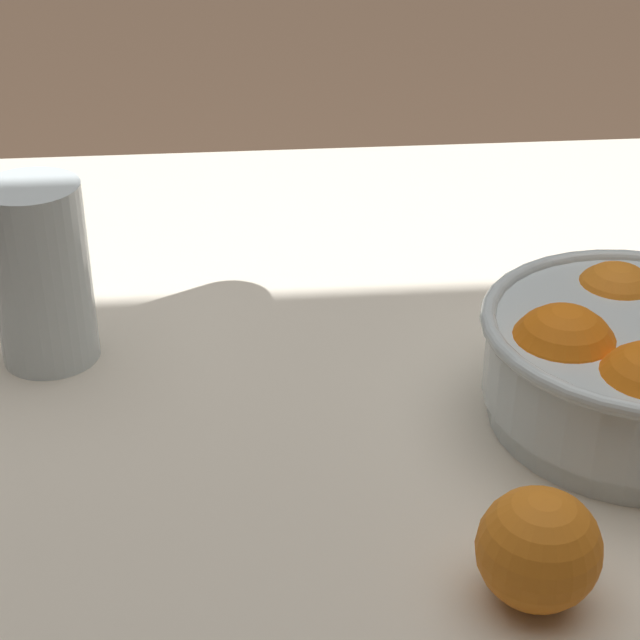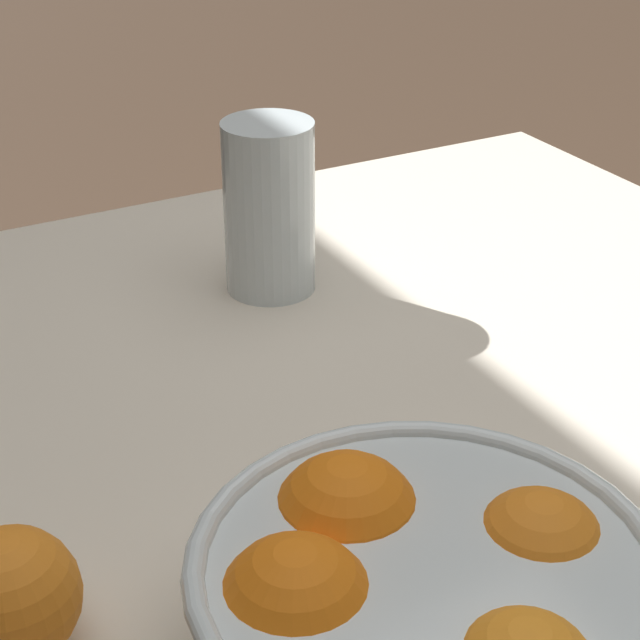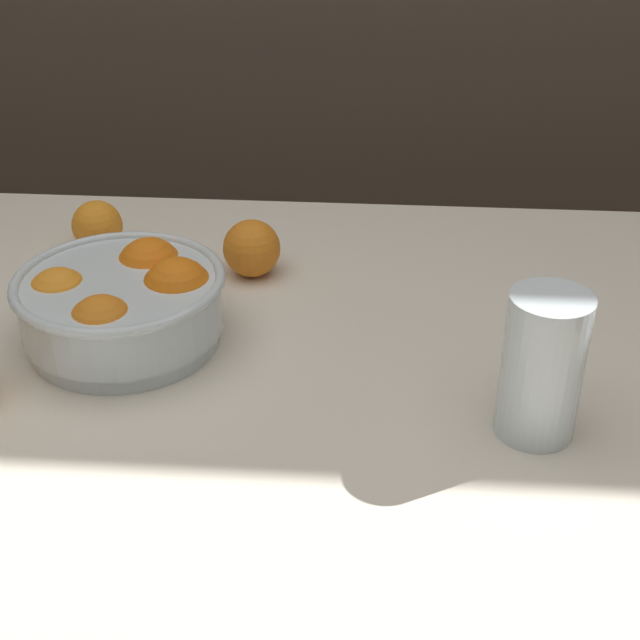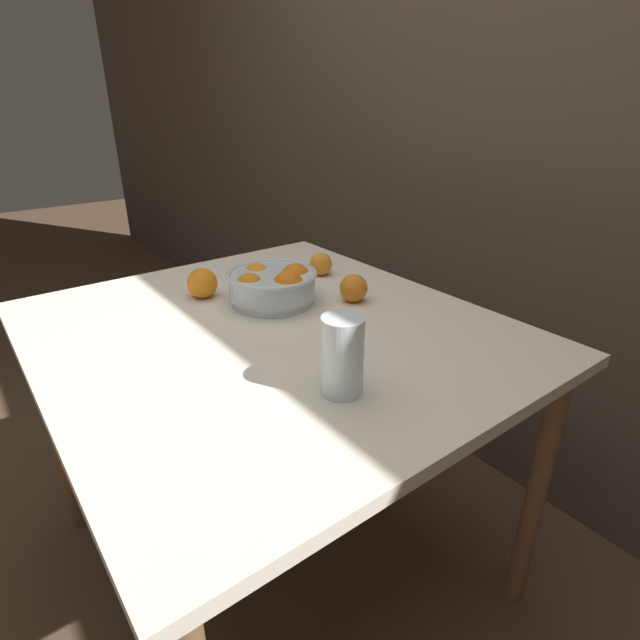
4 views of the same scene
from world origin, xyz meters
The scene contains 4 objects.
dining_table centered at (0.00, 0.00, 0.69)m, with size 1.14×1.02×0.78m.
fruit_bowl centered at (-0.12, 0.09, 0.83)m, with size 0.24×0.24×0.10m.
juice_glass centered at (0.33, -0.04, 0.85)m, with size 0.08×0.08×0.15m.
orange_loose_near_bowl centered at (0.00, 0.27, 0.81)m, with size 0.08×0.08×0.08m, color orange.
Camera 1 is at (0.17, 0.74, 1.25)m, focal length 60.00 mm.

